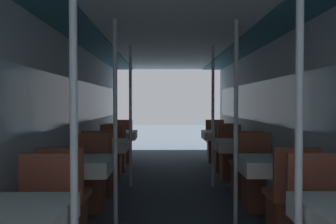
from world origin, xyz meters
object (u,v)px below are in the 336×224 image
at_px(chair_left_far_2, 111,162).
at_px(chair_right_far_2, 231,161).
at_px(support_pole_left_2, 130,116).
at_px(chair_right_near_1, 290,213).
at_px(dining_table_right_3, 220,137).
at_px(chair_left_far_3, 122,148).
at_px(support_pole_right_0, 299,141).
at_px(support_pole_right_2, 213,116).
at_px(support_pole_left_1, 115,123).
at_px(chair_right_near_3, 224,156).
at_px(dining_table_right_1, 272,168).
at_px(chair_right_near_2, 246,174).
at_px(dining_table_left_2, 105,148).
at_px(chair_left_far_1, 90,186).
at_px(chair_right_far_1, 258,185).
at_px(support_pole_right_1, 236,123).
at_px(support_pole_left_0, 74,141).
at_px(chair_right_far_3, 216,148).
at_px(chair_left_near_1, 65,214).
at_px(dining_table_left_3, 119,137).
at_px(dining_table_left_1, 79,169).
at_px(dining_table_right_2, 238,147).
at_px(chair_left_near_2, 99,175).
at_px(chair_left_near_3, 116,156).

xyz_separation_m(chair_left_far_2, chair_right_far_2, (2.02, 0.00, 0.00)).
relative_size(support_pole_left_2, chair_right_near_1, 2.37).
bearing_deg(support_pole_left_2, dining_table_right_3, 47.78).
relative_size(chair_left_far_3, support_pole_right_0, 0.42).
bearing_deg(chair_left_far_2, support_pole_right_2, 160.92).
distance_m(support_pole_left_1, chair_right_near_3, 3.54).
height_order(dining_table_right_1, chair_right_near_2, chair_right_near_2).
xyz_separation_m(dining_table_left_2, chair_right_far_2, (2.02, 0.57, -0.30)).
bearing_deg(chair_left_far_3, chair_left_far_1, 90.00).
bearing_deg(chair_right_near_1, chair_right_far_1, 90.00).
height_order(dining_table_left_2, dining_table_right_1, same).
relative_size(chair_left_far_3, chair_right_far_1, 1.00).
height_order(support_pole_right_1, support_pole_right_2, same).
bearing_deg(support_pole_left_0, dining_table_right_3, 73.17).
height_order(chair_right_far_1, chair_right_near_3, same).
xyz_separation_m(support_pole_left_1, chair_right_far_3, (1.63, 4.17, -0.78)).
height_order(chair_left_far_2, support_pole_left_2, support_pole_left_2).
xyz_separation_m(chair_left_far_2, chair_right_near_2, (2.02, -1.13, 0.00)).
bearing_deg(chair_left_far_2, chair_right_near_1, 124.50).
bearing_deg(support_pole_left_0, chair_left_near_1, 107.12).
height_order(chair_left_near_1, chair_right_far_2, same).
bearing_deg(chair_right_far_3, dining_table_left_3, 15.67).
relative_size(dining_table_left_1, dining_table_left_2, 1.00).
bearing_deg(dining_table_right_2, dining_table_left_3, 138.21).
bearing_deg(support_pole_right_0, chair_right_far_1, 80.86).
xyz_separation_m(chair_left_far_1, chair_right_far_3, (2.02, 3.60, 0.00)).
xyz_separation_m(chair_left_near_1, support_pole_left_1, (0.38, 0.57, 0.78)).
bearing_deg(chair_right_far_2, support_pole_right_2, 56.05).
relative_size(chair_right_near_1, support_pole_right_2, 0.42).
relative_size(dining_table_right_1, support_pole_right_1, 0.33).
distance_m(dining_table_left_2, chair_left_near_2, 0.64).
distance_m(chair_left_far_2, chair_right_far_2, 2.02).
distance_m(dining_table_right_2, chair_right_far_3, 2.39).
xyz_separation_m(support_pole_left_2, support_pole_right_0, (1.25, -3.60, 0.00)).
xyz_separation_m(dining_table_right_1, dining_table_right_3, (0.00, 3.60, 0.00)).
bearing_deg(support_pole_left_2, chair_right_near_3, 37.09).
distance_m(chair_left_far_2, chair_right_near_1, 3.56).
relative_size(dining_table_right_1, chair_right_near_1, 0.78).
xyz_separation_m(dining_table_left_2, support_pole_left_2, (0.38, 0.00, 0.47)).
bearing_deg(dining_table_left_1, support_pole_left_0, -78.07).
distance_m(chair_right_near_2, chair_right_far_2, 1.13).
bearing_deg(chair_left_far_3, dining_table_left_2, 90.00).
bearing_deg(support_pole_right_2, chair_left_near_3, 142.91).
relative_size(support_pole_left_0, dining_table_left_3, 3.03).
distance_m(chair_left_far_2, support_pole_right_2, 1.90).
bearing_deg(support_pole_left_1, chair_left_far_3, 95.22).
distance_m(chair_left_far_2, chair_left_far_3, 1.80).
bearing_deg(chair_left_near_2, chair_left_far_1, -90.00).
height_order(chair_left_near_1, dining_table_left_3, chair_left_near_1).
distance_m(chair_left_near_3, support_pole_right_2, 2.19).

